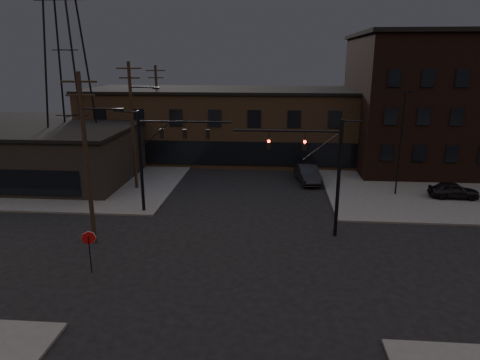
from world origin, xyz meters
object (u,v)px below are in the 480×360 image
(traffic_signal_far, at_px, (157,150))
(stop_sign, at_px, (89,242))
(parked_car_lot_b, at_px, (461,163))
(parked_car_lot_a, at_px, (454,190))
(car_crossing, at_px, (308,174))
(traffic_signal_near, at_px, (322,166))

(traffic_signal_far, bearing_deg, stop_sign, -97.32)
(parked_car_lot_b, bearing_deg, traffic_signal_far, 115.79)
(traffic_signal_far, relative_size, parked_car_lot_b, 1.63)
(stop_sign, height_order, parked_car_lot_a, stop_sign)
(traffic_signal_far, distance_m, car_crossing, 16.06)
(traffic_signal_far, relative_size, parked_car_lot_a, 1.98)
(parked_car_lot_a, bearing_deg, parked_car_lot_b, -21.74)
(stop_sign, bearing_deg, parked_car_lot_a, 30.65)
(stop_sign, relative_size, parked_car_lot_a, 0.61)
(parked_car_lot_a, bearing_deg, car_crossing, 73.00)
(parked_car_lot_a, xyz_separation_m, parked_car_lot_b, (4.69, 10.29, 0.02))
(traffic_signal_far, xyz_separation_m, parked_car_lot_b, (29.03, 15.49, -4.15))
(stop_sign, height_order, parked_car_lot_b, stop_sign)
(traffic_signal_near, xyz_separation_m, parked_car_lot_b, (16.96, 18.99, -4.07))
(parked_car_lot_b, height_order, car_crossing, car_crossing)
(traffic_signal_near, bearing_deg, car_crossing, 89.37)
(parked_car_lot_a, bearing_deg, traffic_signal_near, 128.11)
(traffic_signal_far, xyz_separation_m, parked_car_lot_a, (24.34, 5.20, -4.17))
(traffic_signal_near, height_order, parked_car_lot_b, traffic_signal_near)
(car_crossing, bearing_deg, parked_car_lot_a, -28.62)
(stop_sign, bearing_deg, car_crossing, 55.36)
(traffic_signal_far, height_order, parked_car_lot_b, traffic_signal_far)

